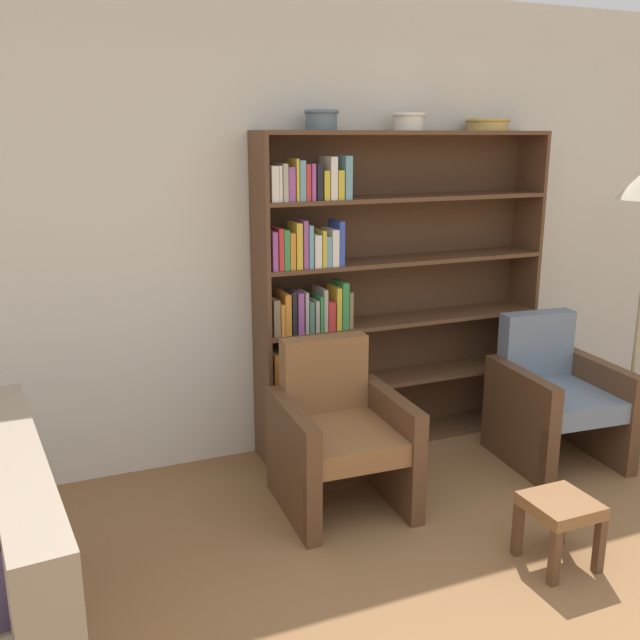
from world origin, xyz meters
The scene contains 8 objects.
wall_back centered at (0.00, 2.74, 1.38)m, with size 12.00×0.06×2.75m.
bookshelf centered at (0.38, 2.57, 0.96)m, with size 1.89×0.30×1.96m.
bowl_sage centered at (0.03, 2.55, 2.02)m, with size 0.20×0.20×0.11m.
bowl_stoneware centered at (0.59, 2.55, 2.02)m, with size 0.20×0.20×0.10m.
bowl_cream centered at (1.16, 2.55, 2.00)m, with size 0.28×0.28×0.08m.
armchair_leather centered at (-0.13, 1.93, 0.39)m, with size 0.67×0.71×0.87m.
armchair_cushioned centered at (1.31, 1.93, 0.39)m, with size 0.69×0.73×0.87m.
footstool centered at (0.56, 1.00, 0.26)m, with size 0.29×0.29×0.33m.
Camera 1 is at (-1.59, -1.27, 1.93)m, focal length 40.00 mm.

